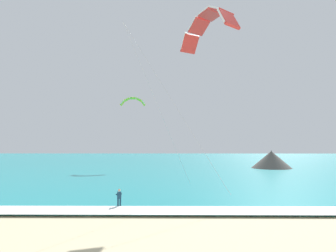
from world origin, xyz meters
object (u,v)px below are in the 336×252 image
Objects in this scene: kite_primary at (208,24)px; kite_distant at (133,100)px; surfboard at (119,208)px; kitesurfer at (119,198)px.

kite_primary is 38.82m from kite_distant.
surfboard is 0.26× the size of kite_distant.
surfboard is 0.08× the size of kite_primary.
kite_primary is (8.22, 3.62, 17.66)m from surfboard.
surfboard is at bearing -70.53° from kitesurfer.
kite_distant reaches higher than kitesurfer.
kitesurfer is at bearing -84.54° from kite_distant.
kite_distant is (-12.09, 36.77, -2.98)m from kite_primary.
kite_distant is at bearing 95.46° from kitesurfer.
kite_primary is at bearing 23.65° from kitesurfer.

